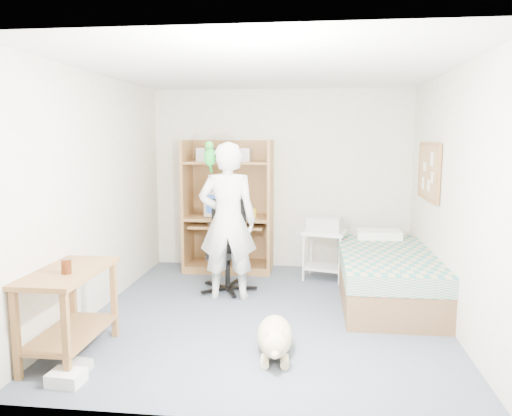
# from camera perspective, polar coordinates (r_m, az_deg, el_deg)

# --- Properties ---
(floor) EXTENTS (4.00, 4.00, 0.00)m
(floor) POSITION_cam_1_polar(r_m,az_deg,el_deg) (5.35, 1.27, -12.01)
(floor) COLOR #4A5665
(floor) RESTS_ON ground
(wall_back) EXTENTS (3.60, 0.02, 2.50)m
(wall_back) POSITION_cam_1_polar(r_m,az_deg,el_deg) (7.04, 2.86, 3.28)
(wall_back) COLOR beige
(wall_back) RESTS_ON floor
(wall_right) EXTENTS (0.02, 4.00, 2.50)m
(wall_right) POSITION_cam_1_polar(r_m,az_deg,el_deg) (5.21, 21.43, 1.03)
(wall_right) COLOR beige
(wall_right) RESTS_ON floor
(wall_left) EXTENTS (0.02, 4.00, 2.50)m
(wall_left) POSITION_cam_1_polar(r_m,az_deg,el_deg) (5.53, -17.61, 1.59)
(wall_left) COLOR beige
(wall_left) RESTS_ON floor
(ceiling) EXTENTS (3.60, 4.00, 0.02)m
(ceiling) POSITION_cam_1_polar(r_m,az_deg,el_deg) (5.07, 1.36, 15.57)
(ceiling) COLOR white
(ceiling) RESTS_ON wall_back
(computer_hutch) EXTENTS (1.20, 0.63, 1.80)m
(computer_hutch) POSITION_cam_1_polar(r_m,az_deg,el_deg) (6.92, -3.11, -0.39)
(computer_hutch) COLOR brown
(computer_hutch) RESTS_ON floor
(bed) EXTENTS (1.02, 2.02, 0.66)m
(bed) POSITION_cam_1_polar(r_m,az_deg,el_deg) (5.89, 14.68, -7.46)
(bed) COLOR brown
(bed) RESTS_ON floor
(side_desk) EXTENTS (0.50, 1.00, 0.75)m
(side_desk) POSITION_cam_1_polar(r_m,az_deg,el_deg) (4.52, -20.58, -9.79)
(side_desk) COLOR brown
(side_desk) RESTS_ON floor
(corkboard) EXTENTS (0.04, 0.94, 0.66)m
(corkboard) POSITION_cam_1_polar(r_m,az_deg,el_deg) (6.06, 19.14, 3.96)
(corkboard) COLOR #9A7945
(corkboard) RESTS_ON wall_right
(office_chair) EXTENTS (0.61, 0.61, 1.08)m
(office_chair) POSITION_cam_1_polar(r_m,az_deg,el_deg) (6.07, -3.22, -5.79)
(office_chair) COLOR black
(office_chair) RESTS_ON floor
(person) EXTENTS (0.69, 0.48, 1.79)m
(person) POSITION_cam_1_polar(r_m,az_deg,el_deg) (5.65, -3.26, -1.53)
(person) COLOR white
(person) RESTS_ON floor
(parrot) EXTENTS (0.13, 0.23, 0.36)m
(parrot) POSITION_cam_1_polar(r_m,az_deg,el_deg) (5.63, -5.30, 6.02)
(parrot) COLOR #148A25
(parrot) RESTS_ON person
(dog) EXTENTS (0.36, 0.95, 0.36)m
(dog) POSITION_cam_1_polar(r_m,az_deg,el_deg) (4.39, 2.16, -14.49)
(dog) COLOR beige
(dog) RESTS_ON floor
(printer_cart) EXTENTS (0.62, 0.55, 0.64)m
(printer_cart) POSITION_cam_1_polar(r_m,az_deg,el_deg) (6.55, 7.87, -4.45)
(printer_cart) COLOR silver
(printer_cart) RESTS_ON floor
(printer) EXTENTS (0.49, 0.42, 0.18)m
(printer) POSITION_cam_1_polar(r_m,az_deg,el_deg) (6.49, 7.92, -1.81)
(printer) COLOR #B0B0AB
(printer) RESTS_ON printer_cart
(crt_monitor) EXTENTS (0.39, 0.41, 0.36)m
(crt_monitor) POSITION_cam_1_polar(r_m,az_deg,el_deg) (6.93, -4.17, 0.68)
(crt_monitor) COLOR beige
(crt_monitor) RESTS_ON computer_hutch
(keyboard) EXTENTS (0.47, 0.23, 0.03)m
(keyboard) POSITION_cam_1_polar(r_m,az_deg,el_deg) (6.79, -3.53, -1.84)
(keyboard) COLOR beige
(keyboard) RESTS_ON computer_hutch
(pencil_cup) EXTENTS (0.08, 0.08, 0.12)m
(pencil_cup) POSITION_cam_1_polar(r_m,az_deg,el_deg) (6.78, -0.28, -0.55)
(pencil_cup) COLOR yellow
(pencil_cup) RESTS_ON computer_hutch
(drink_glass) EXTENTS (0.08, 0.08, 0.12)m
(drink_glass) POSITION_cam_1_polar(r_m,az_deg,el_deg) (4.32, -20.86, -6.26)
(drink_glass) COLOR #421B0A
(drink_glass) RESTS_ON side_desk
(floor_box_a) EXTENTS (0.26, 0.21, 0.10)m
(floor_box_a) POSITION_cam_1_polar(r_m,az_deg,el_deg) (4.20, -20.86, -17.69)
(floor_box_a) COLOR white
(floor_box_a) RESTS_ON floor
(floor_box_b) EXTENTS (0.21, 0.24, 0.08)m
(floor_box_b) POSITION_cam_1_polar(r_m,az_deg,el_deg) (4.36, -19.89, -16.80)
(floor_box_b) COLOR #B4B4AF
(floor_box_b) RESTS_ON floor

